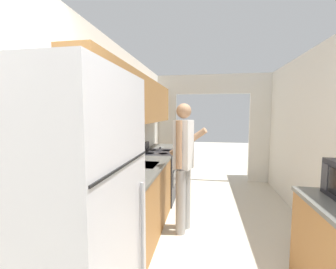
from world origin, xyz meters
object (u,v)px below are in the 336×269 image
Objects in this scene: refrigerator at (68,229)px; range_oven at (158,175)px; person at (183,163)px; knife at (161,147)px.

range_oven is (-0.06, 2.82, -0.46)m from refrigerator.
knife is (-0.62, 1.51, -0.03)m from person.
person is 1.63m from knife.
refrigerator reaches higher than range_oven.
person is 5.81× the size of knife.
person is (0.51, 1.78, 0.02)m from refrigerator.
person reaches higher than range_oven.
person is at bearing -75.14° from knife.
refrigerator is at bearing -88.85° from range_oven.
range_oven is 0.60× the size of person.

